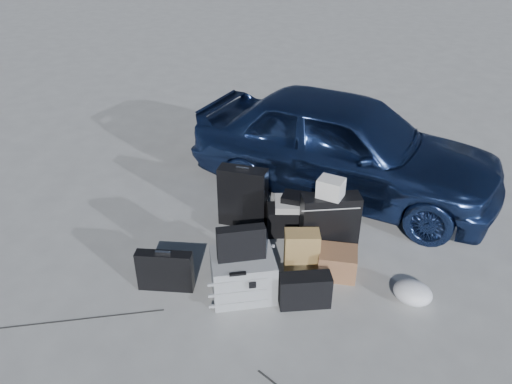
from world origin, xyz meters
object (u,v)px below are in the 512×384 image
(suitcase_left, at_px, (243,197))
(car, at_px, (344,145))
(briefcase, at_px, (165,271))
(cardboard_box, at_px, (338,263))
(pelican_case, at_px, (243,275))
(duffel_bag, at_px, (296,219))
(suitcase_right, at_px, (329,226))

(suitcase_left, bearing_deg, car, 47.69)
(briefcase, bearing_deg, cardboard_box, 12.18)
(pelican_case, height_order, suitcase_left, suitcase_left)
(suitcase_left, distance_m, cardboard_box, 1.27)
(car, xyz_separation_m, pelican_case, (-0.84, -2.00, -0.41))
(pelican_case, relative_size, duffel_bag, 0.90)
(pelican_case, bearing_deg, car, 49.30)
(suitcase_right, distance_m, cardboard_box, 0.38)
(suitcase_right, bearing_deg, briefcase, -167.12)
(briefcase, height_order, suitcase_left, suitcase_left)
(briefcase, height_order, duffel_bag, briefcase)
(briefcase, bearing_deg, car, 49.20)
(duffel_bag, bearing_deg, pelican_case, -122.71)
(duffel_bag, height_order, cardboard_box, duffel_bag)
(suitcase_right, bearing_deg, car, 70.67)
(suitcase_left, relative_size, suitcase_right, 1.00)
(suitcase_left, bearing_deg, pelican_case, -73.03)
(car, relative_size, suitcase_right, 5.36)
(suitcase_right, bearing_deg, cardboard_box, -86.49)
(briefcase, height_order, suitcase_right, suitcase_right)
(car, distance_m, suitcase_left, 1.39)
(briefcase, bearing_deg, pelican_case, 0.04)
(duffel_bag, relative_size, cardboard_box, 1.74)
(car, relative_size, briefcase, 7.09)
(briefcase, bearing_deg, suitcase_left, 62.51)
(suitcase_left, height_order, cardboard_box, suitcase_left)
(briefcase, xyz_separation_m, suitcase_right, (1.43, 0.74, 0.14))
(cardboard_box, bearing_deg, suitcase_left, 145.14)
(briefcase, distance_m, duffel_bag, 1.54)
(suitcase_left, bearing_deg, cardboard_box, -27.92)
(pelican_case, relative_size, cardboard_box, 1.57)
(pelican_case, bearing_deg, cardboard_box, 7.33)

